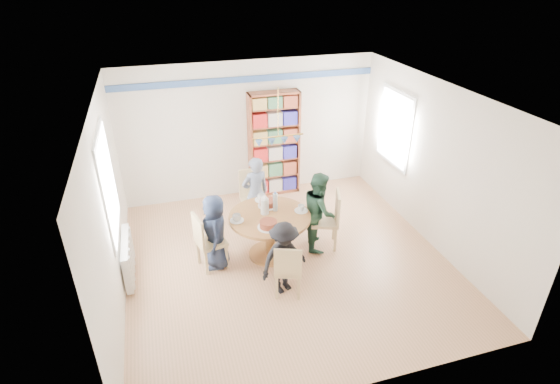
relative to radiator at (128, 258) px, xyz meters
name	(u,v)px	position (x,y,z in m)	size (l,w,h in m)	color
ground	(287,260)	(2.42, -0.30, -0.35)	(5.00, 5.00, 0.00)	tan
room_shell	(256,148)	(2.16, 0.57, 1.30)	(5.00, 5.00, 5.00)	white
radiator	(128,258)	(0.00, 0.00, 0.00)	(0.12, 1.00, 0.60)	silver
dining_table	(270,226)	(2.20, -0.07, 0.21)	(1.30, 1.30, 0.75)	#935E30
chair_left	(206,239)	(1.17, -0.11, 0.17)	(0.51, 0.51, 0.95)	#D9BB85
chair_right	(330,217)	(3.22, -0.08, 0.20)	(0.56, 0.56, 1.00)	#D9BB85
chair_far	(254,195)	(2.19, 0.98, 0.22)	(0.48, 0.48, 1.04)	#D9BB85
chair_near	(288,268)	(2.18, -1.09, 0.13)	(0.49, 0.49, 0.87)	#D9BB85
person_left	(215,232)	(1.32, -0.08, 0.27)	(0.60, 0.39, 1.23)	#161E32
person_right	(319,211)	(3.05, -0.03, 0.32)	(0.65, 0.51, 1.35)	#1B3727
person_far	(255,194)	(2.18, 0.82, 0.33)	(0.50, 0.33, 1.37)	gray
person_near	(284,258)	(2.16, -0.96, 0.22)	(0.74, 0.42, 1.14)	black
bookshelf	(274,145)	(2.87, 2.04, 0.69)	(1.01, 0.30, 2.12)	brown
tableware	(267,211)	(2.17, -0.04, 0.47)	(1.27, 1.27, 0.33)	white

